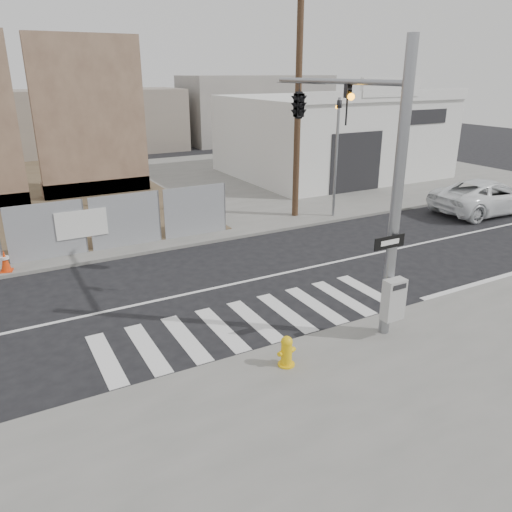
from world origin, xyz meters
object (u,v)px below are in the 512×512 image
signal_pole (328,134)px  traffic_cone_c (5,261)px  auto_shop (331,135)px  suv (488,196)px  fire_hydrant (287,351)px  traffic_cone_d (81,241)px

signal_pole → traffic_cone_c: size_ratio=9.52×
signal_pole → auto_shop: 19.04m
suv → auto_shop: bearing=8.7°
signal_pole → auto_shop: (11.50, 15.01, -2.25)m
fire_hydrant → traffic_cone_c: 10.61m
auto_shop → suv: bearing=-84.7°
signal_pole → traffic_cone_d: size_ratio=9.74×
fire_hydrant → traffic_cone_d: 10.55m
suv → fire_hydrant: bearing=117.0°
signal_pole → suv: bearing=17.3°
signal_pole → auto_shop: size_ratio=0.58×
auto_shop → traffic_cone_d: bearing=-155.8°
auto_shop → fire_hydrant: size_ratio=16.46×
traffic_cone_c → auto_shop: bearing=23.6°
suv → traffic_cone_c: 20.83m
signal_pole → traffic_cone_c: 11.22m
suv → signal_pole: bearing=110.7°
signal_pole → suv: 13.72m
fire_hydrant → traffic_cone_d: size_ratio=1.01×
suv → traffic_cone_d: size_ratio=7.91×
fire_hydrant → traffic_cone_d: fire_hydrant is taller
auto_shop → traffic_cone_c: size_ratio=16.32×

